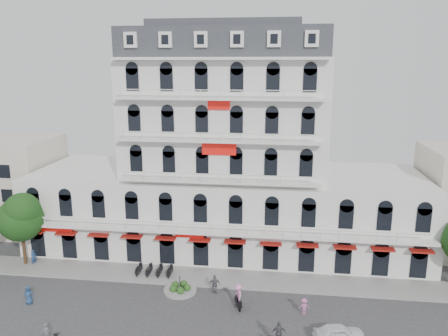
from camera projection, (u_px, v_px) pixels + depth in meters
The scene contains 14 objects.
ground at pixel (200, 331), 35.87m from camera, with size 120.00×120.00×0.00m, color #38383A.
sidewalk at pixel (215, 278), 44.53m from camera, with size 53.00×4.00×0.16m, color gray.
main_building at pixel (226, 164), 50.90m from camera, with size 45.00×15.00×25.80m.
flank_building_west at pixel (2, 183), 57.43m from camera, with size 14.00×10.00×12.00m, color beige.
traffic_island at pixel (180, 289), 41.97m from camera, with size 3.20×3.20×1.60m.
parked_scooter_row at pixel (155, 276), 45.14m from camera, with size 4.40×1.80×1.10m, color black, non-canonical shape.
tree_west_inner at pixel (21, 216), 46.25m from camera, with size 4.76×4.76×8.25m.
parked_car at pixel (339, 333), 34.38m from camera, with size 1.62×4.03×1.37m, color white.
rider_northeast at pixel (279, 335), 33.33m from camera, with size 1.70×0.52×2.33m.
rider_center at pixel (238, 296), 38.89m from camera, with size 1.03×1.65×2.31m.
pedestrian_left at pixel (28, 295), 39.69m from camera, with size 0.85×0.55×1.73m, color navy.
pedestrian_mid at pixel (215, 284), 41.53m from camera, with size 1.09×0.45×1.86m, color #5A5A61.
pedestrian_right at pixel (304, 307), 37.97m from camera, with size 1.00×0.58×1.55m, color #BE649F.
pedestrian_far at pixel (34, 258), 47.27m from camera, with size 0.66×0.43×1.81m, color navy.
Camera 1 is at (5.98, -31.24, 21.40)m, focal length 35.00 mm.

